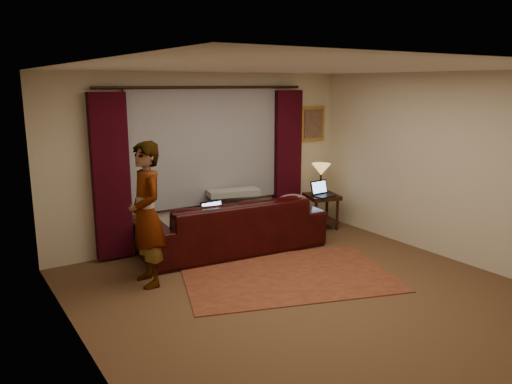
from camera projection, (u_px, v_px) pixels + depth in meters
floor at (304, 294)px, 5.92m from camera, size 5.00×5.00×0.01m
ceiling at (309, 68)px, 5.36m from camera, size 5.00×5.00×0.02m
wall_back at (205, 159)px, 7.69m from camera, size 5.00×0.02×2.60m
wall_left at (80, 218)px, 4.31m from camera, size 0.02×5.00×2.60m
wall_right at (446, 167)px, 6.97m from camera, size 0.02×5.00×2.60m
sheer_curtain at (206, 146)px, 7.60m from camera, size 2.50×0.05×1.80m
drape_left at (111, 177)px, 6.83m from camera, size 0.50×0.14×2.30m
drape_right at (287, 159)px, 8.42m from camera, size 0.50×0.14×2.30m
curtain_rod at (207, 87)px, 7.37m from camera, size 0.04×0.04×3.40m
picture_frame at (313, 124)px, 8.69m from camera, size 0.50×0.04×0.60m
sofa at (232, 215)px, 7.37m from camera, size 2.78×1.41×1.08m
throw_blanket at (233, 174)px, 7.62m from camera, size 0.85×0.49×0.09m
clothing_pile at (292, 202)px, 7.65m from camera, size 0.56×0.45×0.22m
laptop_sofa at (217, 212)px, 7.00m from camera, size 0.38×0.41×0.26m
area_rug at (288, 275)px, 6.45m from camera, size 3.06×2.51×0.01m
end_table at (322, 211)px, 8.53m from camera, size 0.62×0.62×0.59m
tiffany_lamp at (321, 179)px, 8.50m from camera, size 0.37×0.37×0.51m
laptop_table at (324, 189)px, 8.31m from camera, size 0.37×0.40×0.25m
person at (147, 215)px, 6.02m from camera, size 0.54×0.54×1.77m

